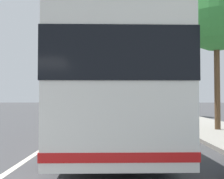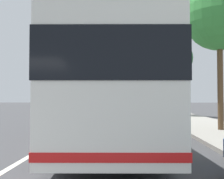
# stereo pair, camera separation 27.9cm
# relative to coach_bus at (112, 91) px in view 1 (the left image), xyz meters

# --- Properties ---
(lane_divider_line) EXTENTS (110.00, 0.16, 0.01)m
(lane_divider_line) POSITION_rel_coach_bus_xyz_m (1.15, 2.09, -1.84)
(lane_divider_line) COLOR silver
(lane_divider_line) RESTS_ON ground
(coach_bus) EXTENTS (11.42, 3.16, 3.23)m
(coach_bus) POSITION_rel_coach_bus_xyz_m (0.00, 0.00, 0.00)
(coach_bus) COLOR silver
(coach_bus) RESTS_ON ground
(car_behind_bus) EXTENTS (4.77, 2.13, 1.50)m
(car_behind_bus) POSITION_rel_coach_bus_xyz_m (19.23, 4.29, -1.12)
(car_behind_bus) COLOR black
(car_behind_bus) RESTS_ON ground
(car_oncoming) EXTENTS (4.66, 2.12, 1.40)m
(car_oncoming) POSITION_rel_coach_bus_xyz_m (37.74, 3.78, -1.18)
(car_oncoming) COLOR gray
(car_oncoming) RESTS_ON ground
(roadside_tree_mid_block) EXTENTS (3.18, 3.18, 6.96)m
(roadside_tree_mid_block) POSITION_rel_coach_bus_xyz_m (2.80, -4.82, 3.50)
(roadside_tree_mid_block) COLOR brown
(roadside_tree_mid_block) RESTS_ON ground
(roadside_tree_far_block) EXTENTS (3.23, 3.23, 6.69)m
(roadside_tree_far_block) POSITION_rel_coach_bus_xyz_m (14.20, -4.68, 3.17)
(roadside_tree_far_block) COLOR brown
(roadside_tree_far_block) RESTS_ON ground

